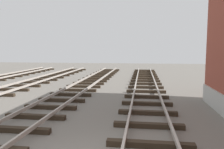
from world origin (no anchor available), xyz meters
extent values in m
cube|color=#2D2319|center=(1.38, 1.63, 0.09)|extent=(2.50, 0.24, 0.18)
cube|color=#2D2319|center=(1.38, 3.27, 0.09)|extent=(2.50, 0.24, 0.18)
cube|color=#2D2319|center=(1.38, 4.90, 0.09)|extent=(2.50, 0.24, 0.18)
cube|color=#2D2319|center=(1.38, 6.53, 0.09)|extent=(2.50, 0.24, 0.18)
cube|color=#2D2319|center=(1.38, 8.17, 0.09)|extent=(2.50, 0.24, 0.18)
cube|color=#2D2319|center=(1.38, 9.80, 0.09)|extent=(2.50, 0.24, 0.18)
cube|color=#2D2319|center=(1.38, 11.44, 0.09)|extent=(2.50, 0.24, 0.18)
cube|color=#2D2319|center=(1.38, 13.07, 0.09)|extent=(2.50, 0.24, 0.18)
cube|color=#2D2319|center=(1.38, 14.70, 0.09)|extent=(2.50, 0.24, 0.18)
cube|color=#2D2319|center=(1.38, 16.34, 0.09)|extent=(2.50, 0.24, 0.18)
cube|color=#2D2319|center=(1.38, 17.97, 0.09)|extent=(2.50, 0.24, 0.18)
cube|color=#2D2319|center=(1.38, 19.60, 0.09)|extent=(2.50, 0.24, 0.18)
cube|color=#2D2319|center=(1.38, 21.24, 0.09)|extent=(2.50, 0.24, 0.18)
cube|color=#2D2319|center=(1.38, 22.87, 0.09)|extent=(2.50, 0.24, 0.18)
cube|color=#2D2319|center=(1.38, 24.50, 0.09)|extent=(2.50, 0.24, 0.18)
cube|color=#2D2319|center=(-3.11, 2.23, 0.09)|extent=(2.50, 0.24, 0.18)
cube|color=#2D2319|center=(-3.11, 3.72, 0.09)|extent=(2.50, 0.24, 0.18)
cube|color=#2D2319|center=(-3.11, 5.21, 0.09)|extent=(2.50, 0.24, 0.18)
cube|color=#2D2319|center=(-3.11, 6.70, 0.09)|extent=(2.50, 0.24, 0.18)
cube|color=#2D2319|center=(-3.11, 8.19, 0.09)|extent=(2.50, 0.24, 0.18)
cube|color=#2D2319|center=(-3.11, 9.68, 0.09)|extent=(2.50, 0.24, 0.18)
cube|color=#2D2319|center=(-3.11, 11.17, 0.09)|extent=(2.50, 0.24, 0.18)
cube|color=#2D2319|center=(-3.11, 12.66, 0.09)|extent=(2.50, 0.24, 0.18)
cube|color=#2D2319|center=(-3.11, 14.15, 0.09)|extent=(2.50, 0.24, 0.18)
cube|color=#2D2319|center=(-3.11, 15.64, 0.09)|extent=(2.50, 0.24, 0.18)
cube|color=#2D2319|center=(-3.11, 17.13, 0.09)|extent=(2.50, 0.24, 0.18)
cube|color=#2D2319|center=(-3.11, 18.62, 0.09)|extent=(2.50, 0.24, 0.18)
cube|color=#2D2319|center=(-3.11, 20.11, 0.09)|extent=(2.50, 0.24, 0.18)
cube|color=#2D2319|center=(-3.11, 21.60, 0.09)|extent=(2.50, 0.24, 0.18)
cube|color=#2D2319|center=(-3.11, 23.09, 0.09)|extent=(2.50, 0.24, 0.18)
cube|color=#2D2319|center=(-3.11, 24.58, 0.09)|extent=(2.50, 0.24, 0.18)
cube|color=#2D2319|center=(-7.59, 9.28, 0.09)|extent=(2.50, 0.24, 0.18)
cube|color=#2D2319|center=(-7.59, 10.97, 0.09)|extent=(2.50, 0.24, 0.18)
cube|color=#2D2319|center=(-7.59, 12.66, 0.09)|extent=(2.50, 0.24, 0.18)
cube|color=#2D2319|center=(-7.59, 14.35, 0.09)|extent=(2.50, 0.24, 0.18)
cube|color=#2D2319|center=(-7.59, 16.04, 0.09)|extent=(2.50, 0.24, 0.18)
cube|color=#2D2319|center=(-7.59, 17.72, 0.09)|extent=(2.50, 0.24, 0.18)
cube|color=#2D2319|center=(-7.59, 19.41, 0.09)|extent=(2.50, 0.24, 0.18)
cube|color=#2D2319|center=(-7.59, 21.10, 0.09)|extent=(2.50, 0.24, 0.18)
cube|color=#2D2319|center=(-7.59, 22.79, 0.09)|extent=(2.50, 0.24, 0.18)
cube|color=#2D2319|center=(-7.59, 24.48, 0.09)|extent=(2.50, 0.24, 0.18)
cube|color=#2D2319|center=(-12.08, 15.06, 0.09)|extent=(2.50, 0.24, 0.18)
cube|color=#2D2319|center=(-12.08, 16.42, 0.09)|extent=(2.50, 0.24, 0.18)
cube|color=#2D2319|center=(-12.08, 17.79, 0.09)|extent=(2.50, 0.24, 0.18)
cube|color=#2D2319|center=(-12.08, 19.16, 0.09)|extent=(2.50, 0.24, 0.18)
cube|color=#2D2319|center=(-12.08, 20.53, 0.09)|extent=(2.50, 0.24, 0.18)
cube|color=#2D2319|center=(-12.08, 21.90, 0.09)|extent=(2.50, 0.24, 0.18)
cube|color=#2D2319|center=(-12.08, 23.27, 0.09)|extent=(2.50, 0.24, 0.18)
cube|color=#2D2319|center=(-12.08, 24.64, 0.09)|extent=(2.50, 0.24, 0.18)
camera|label=1|loc=(1.13, -4.61, 2.79)|focal=36.24mm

